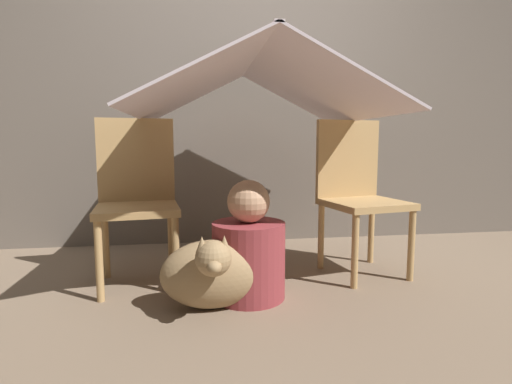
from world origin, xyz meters
TOP-DOWN VIEW (x-y plane):
  - ground_plane at (0.00, 0.00)m, footprint 8.80×8.80m
  - wall_back at (0.00, 1.04)m, footprint 7.00×0.05m
  - chair_left at (-0.63, 0.22)m, footprint 0.46×0.46m
  - chair_right at (0.60, 0.22)m, footprint 0.48×0.48m
  - sheet_canopy at (0.00, 0.14)m, footprint 1.24×1.20m
  - person_front at (-0.07, -0.10)m, footprint 0.35×0.35m
  - dog at (-0.25, -0.22)m, footprint 0.46×0.39m

SIDE VIEW (x-z plane):
  - ground_plane at x=0.00m, z-range 0.00..0.00m
  - dog at x=-0.25m, z-range -0.02..0.36m
  - person_front at x=-0.07m, z-range -0.06..0.51m
  - chair_left at x=-0.63m, z-range 0.04..0.91m
  - chair_right at x=0.60m, z-range 0.04..0.91m
  - sheet_canopy at x=0.00m, z-range 0.88..1.20m
  - wall_back at x=0.00m, z-range 0.00..2.50m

